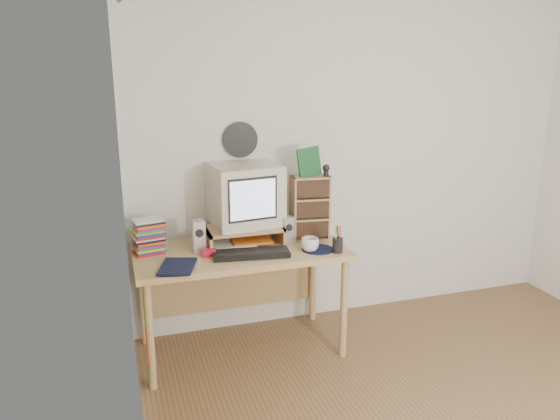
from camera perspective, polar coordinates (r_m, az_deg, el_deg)
back_wall at (r=4.22m, az=8.23°, el=5.43°), size 3.50×0.00×3.50m
left_wall at (r=2.11m, az=-14.67°, el=-5.12°), size 0.00×3.50×3.50m
curtain at (r=2.60m, az=-14.30°, el=-3.51°), size 0.00×2.20×2.20m
wall_disc at (r=3.86m, az=-4.18°, el=7.33°), size 0.25×0.02×0.25m
desk at (r=3.77m, az=-4.38°, el=-5.69°), size 1.40×0.70×0.75m
monitor_riser at (r=3.74m, az=-3.84°, el=-2.15°), size 0.52×0.30×0.12m
crt_monitor at (r=3.73m, az=-3.54°, el=1.55°), size 0.49×0.49×0.42m
speaker_left at (r=3.61m, az=-8.51°, el=-2.70°), size 0.09×0.09×0.22m
speaker_right at (r=3.75m, az=0.77°, el=-2.08°), size 0.08×0.08×0.19m
keyboard at (r=3.52m, az=-3.02°, el=-4.59°), size 0.51×0.23×0.03m
dvd_stack at (r=3.64m, az=-13.54°, el=-2.47°), size 0.21×0.16×0.26m
cd_rack at (r=3.83m, az=3.20°, el=0.30°), size 0.28×0.17×0.45m
mug at (r=3.61m, az=3.15°, el=-3.62°), size 0.13×0.13×0.09m
diary at (r=3.39m, az=-12.37°, el=-5.61°), size 0.29×0.25×0.05m
mousepad at (r=3.65m, az=3.99°, el=-4.13°), size 0.22×0.22×0.00m
pen_cup at (r=3.59m, az=6.04°, el=-3.38°), size 0.07×0.07×0.14m
papers at (r=3.73m, az=-4.27°, el=-3.39°), size 0.32×0.25×0.04m
red_box at (r=3.55m, az=-7.43°, el=-4.47°), size 0.09×0.06×0.04m
game_box at (r=3.75m, az=3.04°, el=5.02°), size 0.16×0.04×0.20m
webcam at (r=3.77m, az=4.84°, el=4.15°), size 0.05×0.05×0.08m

